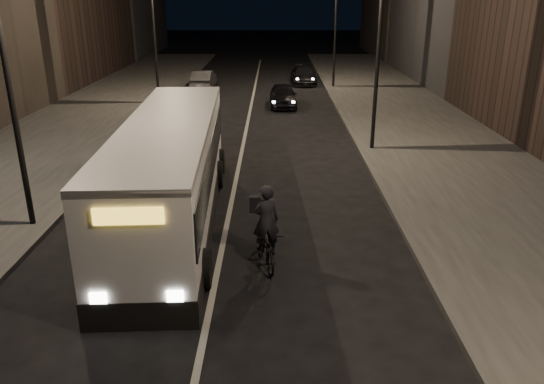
{
  "coord_description": "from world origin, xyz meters",
  "views": [
    {
      "loc": [
        1.39,
        -10.01,
        6.42
      ],
      "look_at": [
        1.34,
        3.03,
        1.5
      ],
      "focal_mm": 35.0,
      "sensor_mm": 36.0,
      "label": 1
    }
  ],
  "objects_px": {
    "streetlight_right_far": "(332,9)",
    "streetlight_left_far": "(157,12)",
    "car_mid": "(204,80)",
    "streetlight_right_mid": "(374,21)",
    "city_bus": "(171,167)",
    "car_far": "(304,75)",
    "cyclist_on_bicycle": "(266,238)",
    "car_near": "(283,95)",
    "streetlight_left_near": "(11,37)"
  },
  "relations": [
    {
      "from": "streetlight_left_far",
      "to": "car_mid",
      "type": "bearing_deg",
      "value": 73.32
    },
    {
      "from": "streetlight_left_near",
      "to": "car_mid",
      "type": "distance_m",
      "value": 24.3
    },
    {
      "from": "streetlight_right_far",
      "to": "cyclist_on_bicycle",
      "type": "xyz_separation_m",
      "value": [
        -4.13,
        -26.17,
        -4.63
      ]
    },
    {
      "from": "car_far",
      "to": "cyclist_on_bicycle",
      "type": "bearing_deg",
      "value": -96.74
    },
    {
      "from": "streetlight_right_far",
      "to": "city_bus",
      "type": "relative_size",
      "value": 0.71
    },
    {
      "from": "streetlight_right_far",
      "to": "car_far",
      "type": "height_order",
      "value": "streetlight_right_far"
    },
    {
      "from": "streetlight_right_mid",
      "to": "car_far",
      "type": "relative_size",
      "value": 1.88
    },
    {
      "from": "streetlight_right_mid",
      "to": "city_bus",
      "type": "height_order",
      "value": "streetlight_right_mid"
    },
    {
      "from": "streetlight_right_far",
      "to": "car_mid",
      "type": "xyz_separation_m",
      "value": [
        -8.93,
        -0.22,
        -4.71
      ]
    },
    {
      "from": "car_near",
      "to": "car_far",
      "type": "relative_size",
      "value": 0.9
    },
    {
      "from": "streetlight_right_mid",
      "to": "cyclist_on_bicycle",
      "type": "height_order",
      "value": "streetlight_right_mid"
    },
    {
      "from": "streetlight_right_mid",
      "to": "streetlight_left_far",
      "type": "xyz_separation_m",
      "value": [
        -10.66,
        10.0,
        0.0
      ]
    },
    {
      "from": "streetlight_left_far",
      "to": "cyclist_on_bicycle",
      "type": "xyz_separation_m",
      "value": [
        6.53,
        -20.17,
        -4.63
      ]
    },
    {
      "from": "streetlight_right_mid",
      "to": "streetlight_right_far",
      "type": "xyz_separation_m",
      "value": [
        0.0,
        16.0,
        0.0
      ]
    },
    {
      "from": "car_mid",
      "to": "cyclist_on_bicycle",
      "type": "bearing_deg",
      "value": 101.45
    },
    {
      "from": "car_near",
      "to": "car_mid",
      "type": "relative_size",
      "value": 0.98
    },
    {
      "from": "streetlight_left_near",
      "to": "city_bus",
      "type": "height_order",
      "value": "streetlight_left_near"
    },
    {
      "from": "city_bus",
      "to": "cyclist_on_bicycle",
      "type": "distance_m",
      "value": 4.08
    },
    {
      "from": "city_bus",
      "to": "car_near",
      "type": "xyz_separation_m",
      "value": [
        3.52,
        16.96,
        -1.0
      ]
    },
    {
      "from": "cyclist_on_bicycle",
      "to": "streetlight_left_far",
      "type": "bearing_deg",
      "value": 96.08
    },
    {
      "from": "streetlight_right_mid",
      "to": "streetlight_right_far",
      "type": "bearing_deg",
      "value": 90.0
    },
    {
      "from": "streetlight_left_near",
      "to": "car_near",
      "type": "bearing_deg",
      "value": 67.6
    },
    {
      "from": "streetlight_right_far",
      "to": "streetlight_left_far",
      "type": "height_order",
      "value": "same"
    },
    {
      "from": "streetlight_left_near",
      "to": "car_far",
      "type": "xyz_separation_m",
      "value": [
        8.93,
        26.12,
        -4.73
      ]
    },
    {
      "from": "streetlight_right_mid",
      "to": "streetlight_left_far",
      "type": "distance_m",
      "value": 14.62
    },
    {
      "from": "streetlight_right_far",
      "to": "car_mid",
      "type": "height_order",
      "value": "streetlight_right_far"
    },
    {
      "from": "streetlight_left_near",
      "to": "streetlight_right_mid",
      "type": "bearing_deg",
      "value": 36.88
    },
    {
      "from": "car_mid",
      "to": "car_far",
      "type": "height_order",
      "value": "car_mid"
    },
    {
      "from": "city_bus",
      "to": "car_near",
      "type": "distance_m",
      "value": 17.35
    },
    {
      "from": "cyclist_on_bicycle",
      "to": "city_bus",
      "type": "bearing_deg",
      "value": 122.9
    },
    {
      "from": "car_far",
      "to": "car_mid",
      "type": "bearing_deg",
      "value": -163.91
    },
    {
      "from": "streetlight_right_far",
      "to": "cyclist_on_bicycle",
      "type": "bearing_deg",
      "value": -98.98
    },
    {
      "from": "cyclist_on_bicycle",
      "to": "car_mid",
      "type": "height_order",
      "value": "cyclist_on_bicycle"
    },
    {
      "from": "city_bus",
      "to": "car_far",
      "type": "relative_size",
      "value": 2.64
    },
    {
      "from": "streetlight_right_mid",
      "to": "car_mid",
      "type": "height_order",
      "value": "streetlight_right_mid"
    },
    {
      "from": "streetlight_left_near",
      "to": "car_far",
      "type": "relative_size",
      "value": 1.88
    },
    {
      "from": "car_mid",
      "to": "car_far",
      "type": "relative_size",
      "value": 0.92
    },
    {
      "from": "cyclist_on_bicycle",
      "to": "car_far",
      "type": "distance_m",
      "value": 28.39
    },
    {
      "from": "car_near",
      "to": "cyclist_on_bicycle",
      "type": "bearing_deg",
      "value": -93.52
    },
    {
      "from": "car_mid",
      "to": "streetlight_right_far",
      "type": "bearing_deg",
      "value": -177.61
    },
    {
      "from": "streetlight_right_far",
      "to": "streetlight_left_near",
      "type": "bearing_deg",
      "value": -113.96
    },
    {
      "from": "streetlight_right_far",
      "to": "streetlight_left_far",
      "type": "relative_size",
      "value": 1.0
    },
    {
      "from": "streetlight_left_far",
      "to": "car_mid",
      "type": "distance_m",
      "value": 7.65
    },
    {
      "from": "streetlight_left_near",
      "to": "cyclist_on_bicycle",
      "type": "relative_size",
      "value": 3.72
    },
    {
      "from": "streetlight_left_near",
      "to": "car_mid",
      "type": "xyz_separation_m",
      "value": [
        1.73,
        23.78,
        -4.71
      ]
    },
    {
      "from": "streetlight_left_near",
      "to": "city_bus",
      "type": "xyz_separation_m",
      "value": [
        3.73,
        0.65,
        -3.7
      ]
    },
    {
      "from": "streetlight_right_mid",
      "to": "cyclist_on_bicycle",
      "type": "xyz_separation_m",
      "value": [
        -4.13,
        -10.17,
        -4.63
      ]
    },
    {
      "from": "city_bus",
      "to": "streetlight_left_far",
      "type": "bearing_deg",
      "value": 99.23
    },
    {
      "from": "streetlight_left_far",
      "to": "car_far",
      "type": "distance_m",
      "value": 12.96
    },
    {
      "from": "streetlight_right_mid",
      "to": "streetlight_left_near",
      "type": "distance_m",
      "value": 13.33
    }
  ]
}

